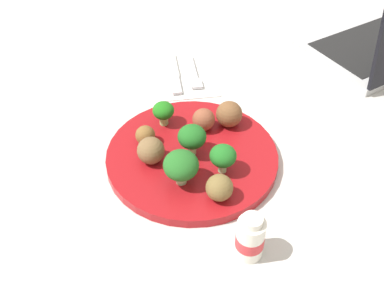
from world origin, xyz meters
TOP-DOWN VIEW (x-y plane):
  - ground_plane at (0.00, 0.00)m, footprint 4.00×4.00m
  - plate at (0.00, 0.00)m, footprint 0.28×0.28m
  - broccoli_floret_back_right at (-0.08, -0.04)m, footprint 0.04×0.04m
  - broccoli_floret_mid_right at (-0.00, -0.00)m, footprint 0.05×0.05m
  - broccoli_floret_near_rim at (0.05, 0.04)m, footprint 0.04×0.04m
  - broccoli_floret_front_left at (0.06, -0.03)m, footprint 0.05×0.05m
  - meatball_far_rim at (0.01, -0.07)m, footprint 0.04×0.04m
  - meatball_front_right at (-0.06, 0.07)m, footprint 0.05×0.05m
  - meatball_front_left at (0.10, 0.02)m, footprint 0.04×0.04m
  - meatball_near_rim at (-0.06, 0.03)m, footprint 0.04×0.04m
  - meatball_back_right at (-0.04, -0.07)m, footprint 0.03×0.03m
  - napkin at (-0.25, 0.02)m, footprint 0.17×0.12m
  - fork at (-0.24, 0.04)m, footprint 0.12×0.02m
  - knife at (-0.24, 0.00)m, footprint 0.15×0.02m
  - yogurt_bottle at (0.19, 0.05)m, footprint 0.04×0.04m

SIDE VIEW (x-z plane):
  - ground_plane at x=0.00m, z-range 0.00..0.00m
  - napkin at x=-0.25m, z-range 0.00..0.01m
  - knife at x=-0.24m, z-range 0.00..0.01m
  - fork at x=-0.24m, z-range 0.00..0.01m
  - plate at x=0.00m, z-range 0.00..0.02m
  - meatball_back_right at x=-0.04m, z-range 0.02..0.05m
  - yogurt_bottle at x=0.19m, z-range 0.00..0.07m
  - meatball_near_rim at x=-0.06m, z-range 0.02..0.05m
  - meatball_front_left at x=0.10m, z-range 0.02..0.06m
  - meatball_far_rim at x=0.01m, z-range 0.02..0.06m
  - meatball_front_right at x=-0.06m, z-range 0.02..0.06m
  - broccoli_floret_back_right at x=-0.08m, z-range 0.02..0.06m
  - broccoli_floret_near_rim at x=0.05m, z-range 0.02..0.07m
  - broccoli_floret_mid_right at x=0.00m, z-range 0.02..0.08m
  - broccoli_floret_front_left at x=0.06m, z-range 0.02..0.08m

